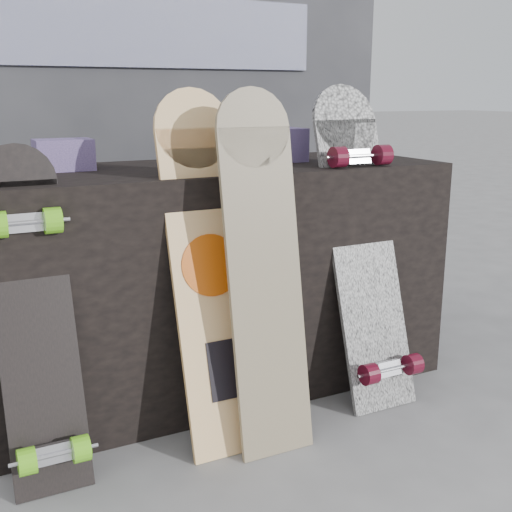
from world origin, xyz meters
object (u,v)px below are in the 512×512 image
longboard_celtic (264,262)px  longboard_cascadia (363,240)px  longboard_geisha (210,260)px  skateboard_dark (35,315)px  vendor_table (216,277)px

longboard_celtic → longboard_cascadia: bearing=17.5°
longboard_geisha → skateboard_dark: (-0.51, 0.00, -0.09)m
vendor_table → skateboard_dark: (-0.67, -0.33, 0.07)m
longboard_cascadia → skateboard_dark: 1.09m
longboard_celtic → longboard_cascadia: (0.46, 0.14, -0.01)m
longboard_geisha → longboard_cascadia: longboard_cascadia is taller
vendor_table → skateboard_dark: 0.75m
longboard_geisha → longboard_cascadia: (0.58, 0.04, -0.00)m
longboard_celtic → skateboard_dark: longboard_celtic is taller
longboard_cascadia → skateboard_dark: bearing=-178.2°
vendor_table → longboard_celtic: size_ratio=1.50×
vendor_table → longboard_geisha: longboard_geisha is taller
longboard_geisha → vendor_table: bearing=64.3°
longboard_geisha → longboard_cascadia: bearing=3.5°
longboard_celtic → skateboard_dark: (-0.63, 0.11, -0.10)m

